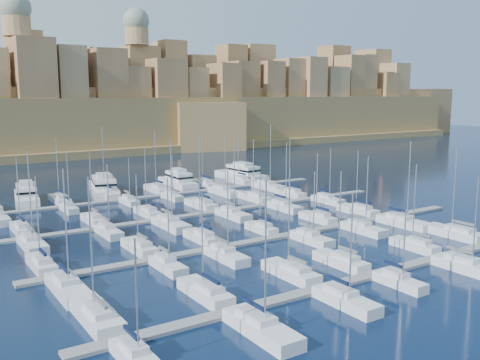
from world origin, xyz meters
TOP-DOWN VIEW (x-y plane):
  - ground at (0.00, 0.00)m, footprint 600.00×600.00m
  - pontoon_near at (0.00, -34.00)m, footprint 84.00×2.00m
  - pontoon_mid_near at (0.00, -12.00)m, footprint 84.00×2.00m
  - pontoon_mid_far at (0.00, 10.00)m, footprint 84.00×2.00m
  - pontoon_far at (0.00, 32.00)m, footprint 84.00×2.00m
  - sailboat_0 at (-36.73, -27.94)m, footprint 3.11×10.38m
  - sailboat_1 at (-23.70, -28.43)m, footprint 2.81×9.38m
  - sailboat_2 at (-10.71, -28.36)m, footprint 2.85×9.51m
  - sailboat_3 at (-1.92, -28.60)m, footprint 2.71×9.03m
  - sailboat_4 at (13.20, -29.05)m, footprint 2.43×8.10m
  - sailboat_5 at (24.73, -27.96)m, footprint 3.10×10.32m
  - sailboat_6 at (-36.68, -38.88)m, footprint 2.39×7.98m
  - sailboat_7 at (-23.84, -40.04)m, footprint 3.10×10.32m
  - sailboat_8 at (-11.53, -39.33)m, footprint 2.67×8.89m
  - sailboat_9 at (-1.52, -38.52)m, footprint 2.17×7.24m
  - sailboat_10 at (10.71, -39.84)m, footprint 2.98×9.92m
  - sailboat_12 at (-37.46, -6.82)m, footprint 2.57×8.57m
  - sailboat_13 at (-22.93, -6.64)m, footprint 2.68×8.94m
  - sailboat_14 at (-12.17, -6.87)m, footprint 2.54×8.47m
  - sailboat_15 at (-0.62, -7.44)m, footprint 2.19×7.31m
  - sailboat_16 at (12.84, -6.94)m, footprint 2.50×8.34m
  - sailboat_17 at (23.93, -6.46)m, footprint 2.79×9.31m
  - sailboat_18 at (-36.97, -18.09)m, footprint 3.13×10.43m
  - sailboat_19 at (-23.08, -16.85)m, footprint 2.37×7.91m
  - sailboat_20 at (-14.01, -17.36)m, footprint 2.68×8.94m
  - sailboat_21 at (2.32, -17.21)m, footprint 2.59×8.63m
  - sailboat_22 at (14.00, -17.38)m, footprint 2.70×9.00m
  - sailboat_23 at (23.45, -18.27)m, footprint 3.24×10.80m
  - sailboat_24 at (-35.77, 15.06)m, footprint 2.50×8.33m
  - sailboat_25 at (-23.11, 14.99)m, footprint 2.46×8.20m
  - sailboat_26 at (-12.20, 15.12)m, footprint 2.54×8.46m
  - sailboat_27 at (0.31, 15.82)m, footprint 2.96×9.88m
  - sailboat_28 at (14.00, 15.69)m, footprint 2.88×9.62m
  - sailboat_29 at (23.95, 15.28)m, footprint 2.63×8.78m
  - sailboat_30 at (-36.30, 4.20)m, footprint 2.95×9.83m
  - sailboat_31 at (-23.72, 4.98)m, footprint 2.48×8.26m
  - sailboat_32 at (-12.60, 3.90)m, footprint 3.13×10.45m
  - sailboat_33 at (0.98, 4.38)m, footprint 2.84×9.47m
  - sailboat_34 at (13.57, 4.43)m, footprint 2.81×9.37m
  - sailboat_35 at (26.05, 4.82)m, footprint 2.57×8.57m
  - sailboat_37 at (-23.30, 37.58)m, footprint 2.82×9.39m
  - sailboat_38 at (-12.64, 38.30)m, footprint 3.26×10.86m
  - sailboat_39 at (0.13, 37.74)m, footprint 2.91×9.71m
  - sailboat_40 at (13.36, 37.92)m, footprint 3.02×10.08m
  - sailboat_41 at (23.96, 37.35)m, footprint 2.68×8.92m
  - sailboat_43 at (-24.14, 27.49)m, footprint 2.16×7.21m
  - sailboat_44 at (-11.13, 27.47)m, footprint 2.17×7.25m
  - sailboat_45 at (-0.92, 27.34)m, footprint 2.26×7.53m
  - sailboat_46 at (12.08, 25.87)m, footprint 3.15×10.51m
  - sailboat_47 at (25.17, 25.69)m, footprint 3.27×10.89m
  - motor_yacht_a at (-29.50, 41.20)m, footprint 7.46×16.60m
  - motor_yacht_b at (-11.55, 42.61)m, footprint 10.02×19.76m
  - motor_yacht_c at (7.35, 40.72)m, footprint 4.91×15.14m
  - motor_yacht_d at (27.69, 41.89)m, footprint 7.25×17.95m
  - fortified_city at (-0.19, 155.26)m, footprint 460.00×108.95m

SIDE VIEW (x-z plane):
  - ground at x=0.00m, z-range 0.00..0.00m
  - pontoon_near at x=0.00m, z-range 0.00..0.40m
  - pontoon_mid_near at x=0.00m, z-range 0.00..0.40m
  - pontoon_mid_far at x=0.00m, z-range 0.00..0.40m
  - pontoon_far at x=0.00m, z-range 0.00..0.40m
  - sailboat_9 at x=-1.52m, z-range -4.46..5.85m
  - sailboat_15 at x=-0.62m, z-range -4.52..5.92m
  - sailboat_44 at x=-11.13m, z-range -4.56..5.96m
  - sailboat_45 at x=-0.92m, z-range -4.59..5.99m
  - sailboat_6 at x=-36.68m, z-range -5.37..6.81m
  - sailboat_43 at x=-24.14m, z-range -5.48..6.92m
  - sailboat_21 at x=2.32m, z-range -5.30..6.74m
  - sailboat_31 at x=-23.72m, z-range -5.58..7.03m
  - sailboat_35 at x=26.05m, z-range -5.53..6.98m
  - sailboat_14 at x=-12.17m, z-range -5.59..7.04m
  - sailboat_13 at x=-22.93m, z-range -5.36..6.82m
  - sailboat_19 at x=-23.08m, z-range -5.89..7.35m
  - sailboat_16 at x=12.84m, z-range -5.88..7.34m
  - sailboat_12 at x=-37.46m, z-range -5.88..7.35m
  - sailboat_25 at x=-23.11m, z-range -6.02..7.49m
  - sailboat_41 at x=23.96m, z-range -5.81..7.27m
  - sailboat_24 at x=-35.77m, z-range -6.02..7.49m
  - sailboat_4 at x=13.20m, z-range -6.09..7.56m
  - sailboat_26 at x=-12.20m, z-range -6.07..7.54m
  - sailboat_1 at x=-23.70m, z-range -5.68..7.15m
  - sailboat_17 at x=23.93m, z-range -5.77..7.25m
  - sailboat_8 at x=-11.53m, z-range -6.08..7.56m
  - sailboat_22 at x=14.00m, z-range -6.10..7.58m
  - sailboat_3 at x=-1.92m, z-range -6.13..7.61m
  - sailboat_20 at x=-14.01m, z-range -6.28..7.76m
  - sailboat_29 at x=23.95m, z-range -6.40..7.89m
  - sailboat_10 at x=10.71m, z-range -6.00..7.50m
  - sailboat_34 at x=13.57m, z-range -6.42..7.92m
  - sailboat_28 at x=14.00m, z-range -6.33..7.83m
  - sailboat_37 at x=-23.30m, z-range -6.51..8.01m
  - sailboat_2 at x=-10.71m, z-range -6.65..8.16m
  - sailboat_33 at x=0.98m, z-range -6.93..8.45m
  - sailboat_39 at x=0.13m, z-range -6.84..8.36m
  - sailboat_46 at x=12.08m, z-range -6.56..8.09m
  - sailboat_30 at x=-36.30m, z-range -7.07..8.60m
  - sailboat_27 at x=0.31m, z-range -7.07..8.60m
  - sailboat_40 at x=13.36m, z-range -7.22..8.76m
  - sailboat_5 at x=24.73m, z-range -7.10..8.64m
  - sailboat_18 at x=-36.97m, z-range -7.08..8.62m
  - sailboat_0 at x=-36.73m, z-range -7.16..8.70m
  - sailboat_7 at x=-23.84m, z-range -7.33..8.88m
  - sailboat_32 at x=-12.60m, z-range -7.34..8.89m
  - sailboat_23 at x=23.45m, z-range -7.15..8.70m
  - sailboat_38 at x=-12.64m, z-range -7.54..9.10m
  - sailboat_47 at x=25.17m, z-range -7.52..9.08m
  - motor_yacht_b at x=-11.55m, z-range -0.90..4.35m
  - motor_yacht_d at x=27.69m, z-range -0.90..4.35m
  - motor_yacht_a at x=-29.50m, z-range -0.90..4.35m
  - motor_yacht_c at x=7.35m, z-range -0.90..4.35m
  - fortified_city at x=-0.19m, z-range -15.02..44.50m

